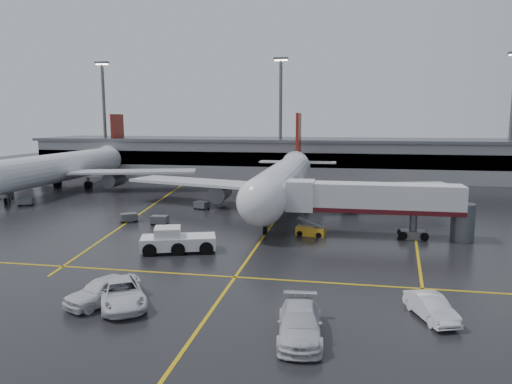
# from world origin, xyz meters

# --- Properties ---
(ground) EXTENTS (220.00, 220.00, 0.00)m
(ground) POSITION_xyz_m (0.00, 0.00, 0.00)
(ground) COLOR black
(ground) RESTS_ON ground
(apron_line_centre) EXTENTS (0.25, 90.00, 0.02)m
(apron_line_centre) POSITION_xyz_m (0.00, 0.00, 0.01)
(apron_line_centre) COLOR gold
(apron_line_centre) RESTS_ON ground
(apron_line_stop) EXTENTS (60.00, 0.25, 0.02)m
(apron_line_stop) POSITION_xyz_m (0.00, -22.00, 0.01)
(apron_line_stop) COLOR gold
(apron_line_stop) RESTS_ON ground
(apron_line_left) EXTENTS (9.99, 69.35, 0.02)m
(apron_line_left) POSITION_xyz_m (-20.00, 10.00, 0.01)
(apron_line_left) COLOR gold
(apron_line_left) RESTS_ON ground
(apron_line_right) EXTENTS (7.57, 69.64, 0.02)m
(apron_line_right) POSITION_xyz_m (18.00, 10.00, 0.01)
(apron_line_right) COLOR gold
(apron_line_right) RESTS_ON ground
(terminal) EXTENTS (122.00, 19.00, 8.60)m
(terminal) POSITION_xyz_m (0.00, 47.93, 4.32)
(terminal) COLOR gray
(terminal) RESTS_ON ground
(light_mast_left) EXTENTS (3.00, 1.20, 25.45)m
(light_mast_left) POSITION_xyz_m (-45.00, 42.00, 14.47)
(light_mast_left) COLOR #595B60
(light_mast_left) RESTS_ON ground
(light_mast_mid) EXTENTS (3.00, 1.20, 25.45)m
(light_mast_mid) POSITION_xyz_m (-5.00, 42.00, 14.47)
(light_mast_mid) COLOR #595B60
(light_mast_mid) RESTS_ON ground
(light_mast_right) EXTENTS (3.00, 1.20, 25.45)m
(light_mast_right) POSITION_xyz_m (40.00, 42.00, 14.47)
(light_mast_right) COLOR #595B60
(light_mast_right) RESTS_ON ground
(main_airliner) EXTENTS (48.80, 45.60, 14.10)m
(main_airliner) POSITION_xyz_m (0.00, 9.70, 4.21)
(main_airliner) COLOR silver
(main_airliner) RESTS_ON ground
(second_airliner) EXTENTS (48.80, 45.60, 14.10)m
(second_airliner) POSITION_xyz_m (-42.00, 21.70, 4.21)
(second_airliner) COLOR silver
(second_airliner) RESTS_ON ground
(jet_bridge) EXTENTS (19.90, 3.40, 6.05)m
(jet_bridge) POSITION_xyz_m (11.87, -6.00, 3.93)
(jet_bridge) COLOR silver
(jet_bridge) RESTS_ON ground
(pushback_tractor) EXTENTS (7.67, 4.97, 2.55)m
(pushback_tractor) POSITION_xyz_m (-7.35, -15.59, 1.02)
(pushback_tractor) COLOR silver
(pushback_tractor) RESTS_ON ground
(belt_loader) EXTENTS (3.40, 1.99, 2.03)m
(belt_loader) POSITION_xyz_m (5.05, -6.65, 0.50)
(belt_loader) COLOR orange
(belt_loader) RESTS_ON ground
(service_van_a) EXTENTS (5.87, 6.91, 1.76)m
(service_van_a) POSITION_xyz_m (-6.41, -29.20, 0.88)
(service_van_a) COLOR silver
(service_van_a) RESTS_ON ground
(service_van_b) EXTENTS (3.13, 6.51, 1.83)m
(service_van_b) POSITION_xyz_m (6.23, -31.97, 0.91)
(service_van_b) COLOR silver
(service_van_b) RESTS_ON ground
(service_van_c) EXTENTS (3.14, 5.01, 1.56)m
(service_van_c) POSITION_xyz_m (14.29, -27.65, 0.78)
(service_van_c) COLOR silver
(service_van_c) RESTS_ON ground
(service_van_d) EXTENTS (4.58, 5.93, 1.89)m
(service_van_d) POSITION_xyz_m (-7.79, -29.08, 0.94)
(service_van_d) COLOR silver
(service_van_d) RESTS_ON ground
(baggage_cart_a) EXTENTS (2.08, 1.42, 1.12)m
(baggage_cart_a) POSITION_xyz_m (-13.57, -4.43, 0.63)
(baggage_cart_a) COLOR #595B60
(baggage_cart_a) RESTS_ON ground
(baggage_cart_b) EXTENTS (2.38, 2.24, 1.12)m
(baggage_cart_b) POSITION_xyz_m (-17.93, -3.75, 0.63)
(baggage_cart_b) COLOR #595B60
(baggage_cart_b) RESTS_ON ground
(baggage_cart_c) EXTENTS (2.34, 1.94, 1.12)m
(baggage_cart_c) POSITION_xyz_m (-11.53, 6.35, 0.63)
(baggage_cart_c) COLOR #595B60
(baggage_cart_c) RESTS_ON ground
(baggage_cart_d) EXTENTS (2.13, 1.50, 1.12)m
(baggage_cart_d) POSITION_xyz_m (-45.27, 8.92, 0.63)
(baggage_cart_d) COLOR #595B60
(baggage_cart_d) RESTS_ON ground
(baggage_cart_e) EXTENTS (2.35, 1.97, 1.12)m
(baggage_cart_e) POSITION_xyz_m (-38.43, 4.45, 0.63)
(baggage_cart_e) COLOR #595B60
(baggage_cart_e) RESTS_ON ground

